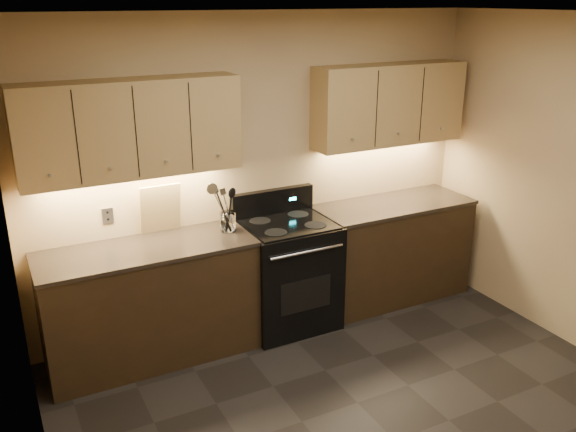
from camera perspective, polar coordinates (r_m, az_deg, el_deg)
The scene contains 15 objects.
ceiling at distance 3.27m, azimuth 12.85°, elevation 17.73°, with size 4.00×4.00×0.00m, color silver.
wall_back at distance 5.17m, azimuth -2.50°, elevation 4.16°, with size 4.00×0.04×2.60m, color tan.
wall_left at distance 2.88m, azimuth -22.54°, elevation -10.77°, with size 0.04×4.00×2.60m, color tan.
counter_left at distance 4.87m, azimuth -12.75°, elevation -7.92°, with size 1.62×0.62×0.93m.
counter_right at distance 5.78m, azimuth 9.59°, elevation -3.14°, with size 1.46×0.62×0.93m.
stove at distance 5.22m, azimuth -0.08°, elevation -5.29°, with size 0.76×0.68×1.14m.
upper_cab_left at distance 4.57m, azimuth -14.51°, elevation 7.92°, with size 1.60×0.30×0.70m, color #A38251.
upper_cab_right at distance 5.52m, azimuth 9.45°, elevation 10.26°, with size 1.44×0.30×0.70m, color #A38251.
outlet_plate at distance 4.84m, azimuth -16.52°, elevation 0.02°, with size 0.09×0.01×0.12m, color #B2B5BA.
utensil_crock at distance 4.87m, azimuth -5.63°, elevation -0.58°, with size 0.16×0.16×0.16m.
cutting_board at distance 4.88m, azimuth -11.85°, elevation 0.69°, with size 0.32×0.02×0.41m, color tan.
black_spoon at distance 4.85m, azimuth -5.81°, elevation 0.81°, with size 0.06×0.06×0.35m, color black, non-canonical shape.
black_turner at distance 4.81m, azimuth -5.48°, elevation 0.82°, with size 0.08×0.08×0.38m, color black, non-canonical shape.
steel_spatula at distance 4.85m, azimuth -5.32°, elevation 0.86°, with size 0.08×0.08×0.36m, color silver, non-canonical shape.
steel_skimmer at distance 4.83m, azimuth -5.42°, elevation 1.03°, with size 0.09×0.09×0.40m, color silver, non-canonical shape.
Camera 1 is at (-2.08, -2.52, 2.69)m, focal length 38.00 mm.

